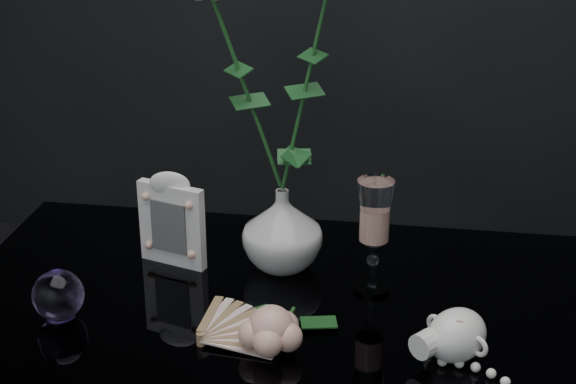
% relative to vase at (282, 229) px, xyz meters
% --- Properties ---
extents(vase, '(0.13, 0.13, 0.13)m').
position_rel_vase_xyz_m(vase, '(0.00, 0.00, 0.00)').
color(vase, silver).
rests_on(vase, table).
extents(wine_glass, '(0.06, 0.06, 0.18)m').
position_rel_vase_xyz_m(wine_glass, '(0.15, -0.05, 0.02)').
color(wine_glass, white).
rests_on(wine_glass, table).
extents(picture_frame, '(0.14, 0.12, 0.16)m').
position_rel_vase_xyz_m(picture_frame, '(-0.17, -0.01, 0.01)').
color(picture_frame, white).
rests_on(picture_frame, table).
extents(paperweight, '(0.09, 0.09, 0.07)m').
position_rel_vase_xyz_m(paperweight, '(-0.29, -0.20, -0.03)').
color(paperweight, '#A384D6').
rests_on(paperweight, table).
extents(paper_fan, '(0.24, 0.21, 0.02)m').
position_rel_vase_xyz_m(paper_fan, '(-0.07, -0.24, -0.05)').
color(paper_fan, beige).
rests_on(paper_fan, table).
extents(loose_rose, '(0.20, 0.23, 0.06)m').
position_rel_vase_xyz_m(loose_rose, '(0.02, -0.24, -0.03)').
color(loose_rose, '#E6AB95').
rests_on(loose_rose, table).
extents(pearl_jar, '(0.35, 0.35, 0.07)m').
position_rel_vase_xyz_m(pearl_jar, '(0.27, -0.21, -0.03)').
color(pearl_jar, white).
rests_on(pearl_jar, table).
extents(roses, '(0.25, 0.13, 0.44)m').
position_rel_vase_xyz_m(roses, '(0.00, -0.00, 0.28)').
color(roses, '#EDA591').
rests_on(roses, vase).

